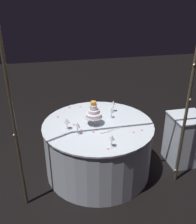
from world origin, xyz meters
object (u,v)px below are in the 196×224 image
at_px(side_table, 184,139).
at_px(wine_glass_1, 94,106).
at_px(main_table, 98,148).
at_px(wine_glass_5, 113,103).
at_px(decorative_arch, 107,71).
at_px(wine_glass_2, 78,126).
at_px(tiered_cake, 94,113).
at_px(cake_knife, 110,131).
at_px(wine_glass_0, 67,121).
at_px(wine_glass_4, 112,138).
at_px(wine_glass_3, 111,111).

xyz_separation_m(side_table, wine_glass_1, (1.22, -0.39, 0.47)).
relative_size(main_table, wine_glass_5, 8.56).
bearing_deg(decorative_arch, wine_glass_2, -38.63).
xyz_separation_m(decorative_arch, side_table, (-1.24, -0.37, -1.18)).
relative_size(side_table, wine_glass_2, 4.50).
bearing_deg(wine_glass_5, tiered_cake, 41.33).
distance_m(main_table, cake_knife, 0.43).
bearing_deg(wine_glass_0, wine_glass_2, 125.36).
bearing_deg(decorative_arch, wine_glass_4, 109.24).
relative_size(decorative_arch, wine_glass_2, 14.98).
relative_size(wine_glass_0, wine_glass_5, 0.89).
height_order(decorative_arch, wine_glass_1, decorative_arch).
bearing_deg(decorative_arch, cake_knife, -114.39).
xyz_separation_m(wine_glass_1, wine_glass_5, (-0.27, 0.02, 0.01)).
xyz_separation_m(wine_glass_2, cake_knife, (-0.39, 0.00, -0.12)).
xyz_separation_m(wine_glass_3, cake_knife, (0.11, 0.33, -0.10)).
bearing_deg(wine_glass_2, tiered_cake, -137.77).
distance_m(tiered_cake, wine_glass_2, 0.32).
bearing_deg(main_table, cake_knife, 116.75).
bearing_deg(side_table, main_table, -2.80).
relative_size(tiered_cake, wine_glass_3, 2.18).
bearing_deg(side_table, wine_glass_3, -10.55).
distance_m(decorative_arch, main_table, 1.26).
distance_m(wine_glass_3, wine_glass_5, 0.20).
distance_m(tiered_cake, wine_glass_3, 0.29).
bearing_deg(main_table, wine_glass_0, 6.25).
xyz_separation_m(decorative_arch, wine_glass_3, (-0.21, -0.56, -0.73)).
xyz_separation_m(decorative_arch, wine_glass_1, (-0.02, -0.76, -0.72)).
bearing_deg(wine_glass_5, cake_knife, 70.33).
bearing_deg(decorative_arch, wine_glass_1, -91.15).
xyz_separation_m(side_table, wine_glass_3, (1.03, -0.19, 0.46)).
relative_size(decorative_arch, cake_knife, 8.52).
height_order(wine_glass_4, cake_knife, wine_glass_4).
distance_m(decorative_arch, wine_glass_2, 0.80).
distance_m(wine_glass_1, wine_glass_2, 0.61).
distance_m(wine_glass_4, wine_glass_5, 0.88).
xyz_separation_m(main_table, wine_glass_0, (0.40, 0.04, 0.47)).
height_order(main_table, wine_glass_4, wine_glass_4).
bearing_deg(wine_glass_4, tiered_cake, -80.55).
height_order(wine_glass_1, wine_glass_3, wine_glass_1).
bearing_deg(tiered_cake, side_table, 176.72).
height_order(main_table, wine_glass_2, wine_glass_2).
xyz_separation_m(wine_glass_5, cake_knife, (0.18, 0.51, -0.12)).
bearing_deg(cake_knife, main_table, -63.25).
relative_size(wine_glass_0, wine_glass_2, 0.91).
bearing_deg(tiered_cake, wine_glass_3, -156.04).
bearing_deg(tiered_cake, main_table, 165.99).
distance_m(decorative_arch, cake_knife, 0.86).
xyz_separation_m(decorative_arch, wine_glass_0, (0.40, -0.38, -0.72)).
relative_size(wine_glass_2, wine_glass_3, 1.13).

